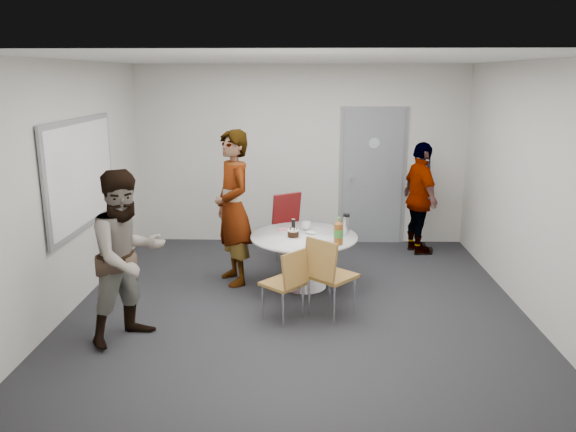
{
  "coord_description": "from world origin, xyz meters",
  "views": [
    {
      "loc": [
        0.08,
        -6.0,
        2.55
      ],
      "look_at": [
        -0.12,
        0.25,
        0.97
      ],
      "focal_mm": 35.0,
      "sensor_mm": 36.0,
      "label": 1
    }
  ],
  "objects_px": {
    "chair_near_left": "(288,279)",
    "person_right": "(420,198)",
    "person_left": "(128,257)",
    "person_main": "(233,208)",
    "whiteboard": "(82,174)",
    "chair_far": "(291,221)",
    "door": "(373,177)",
    "chair_near_right": "(327,270)",
    "table": "(307,243)"
  },
  "relations": [
    {
      "from": "door",
      "to": "person_left",
      "type": "xyz_separation_m",
      "value": [
        -2.72,
        -3.41,
        -0.18
      ]
    },
    {
      "from": "table",
      "to": "chair_near_left",
      "type": "bearing_deg",
      "value": -101.46
    },
    {
      "from": "whiteboard",
      "to": "table",
      "type": "xyz_separation_m",
      "value": [
        2.56,
        0.26,
        -0.87
      ]
    },
    {
      "from": "whiteboard",
      "to": "chair_near_left",
      "type": "distance_m",
      "value": 2.65
    },
    {
      "from": "person_left",
      "to": "person_right",
      "type": "xyz_separation_m",
      "value": [
        3.35,
        2.88,
        -0.03
      ]
    },
    {
      "from": "person_main",
      "to": "person_right",
      "type": "relative_size",
      "value": 1.18
    },
    {
      "from": "chair_near_right",
      "to": "door",
      "type": "bearing_deg",
      "value": 116.23
    },
    {
      "from": "chair_near_left",
      "to": "person_right",
      "type": "relative_size",
      "value": 0.49
    },
    {
      "from": "door",
      "to": "chair_near_right",
      "type": "distance_m",
      "value": 3.03
    },
    {
      "from": "person_main",
      "to": "door",
      "type": "bearing_deg",
      "value": 106.58
    },
    {
      "from": "person_left",
      "to": "chair_near_right",
      "type": "bearing_deg",
      "value": -35.74
    },
    {
      "from": "person_right",
      "to": "table",
      "type": "bearing_deg",
      "value": 118.92
    },
    {
      "from": "person_main",
      "to": "chair_near_right",
      "type": "bearing_deg",
      "value": 19.28
    },
    {
      "from": "chair_near_right",
      "to": "chair_near_left",
      "type": "bearing_deg",
      "value": -127.14
    },
    {
      "from": "chair_far",
      "to": "person_main",
      "type": "bearing_deg",
      "value": 16.46
    },
    {
      "from": "table",
      "to": "person_right",
      "type": "distance_m",
      "value": 2.23
    },
    {
      "from": "chair_near_right",
      "to": "person_right",
      "type": "relative_size",
      "value": 0.55
    },
    {
      "from": "whiteboard",
      "to": "table",
      "type": "distance_m",
      "value": 2.71
    },
    {
      "from": "whiteboard",
      "to": "person_left",
      "type": "distance_m",
      "value": 1.53
    },
    {
      "from": "door",
      "to": "whiteboard",
      "type": "height_order",
      "value": "door"
    },
    {
      "from": "person_main",
      "to": "person_left",
      "type": "xyz_separation_m",
      "value": [
        -0.82,
        -1.59,
        -0.11
      ]
    },
    {
      "from": "chair_near_right",
      "to": "person_left",
      "type": "distance_m",
      "value": 2.03
    },
    {
      "from": "chair_near_left",
      "to": "person_right",
      "type": "bearing_deg",
      "value": 4.34
    },
    {
      "from": "person_left",
      "to": "chair_near_left",
      "type": "bearing_deg",
      "value": -34.76
    },
    {
      "from": "person_right",
      "to": "chair_near_right",
      "type": "bearing_deg",
      "value": 135.44
    },
    {
      "from": "whiteboard",
      "to": "chair_far",
      "type": "height_order",
      "value": "whiteboard"
    },
    {
      "from": "table",
      "to": "person_main",
      "type": "height_order",
      "value": "person_main"
    },
    {
      "from": "whiteboard",
      "to": "chair_near_left",
      "type": "bearing_deg",
      "value": -16.15
    },
    {
      "from": "chair_near_left",
      "to": "person_left",
      "type": "relative_size",
      "value": 0.47
    },
    {
      "from": "table",
      "to": "person_left",
      "type": "height_order",
      "value": "person_left"
    },
    {
      "from": "chair_near_right",
      "to": "person_left",
      "type": "height_order",
      "value": "person_left"
    },
    {
      "from": "chair_near_right",
      "to": "chair_far",
      "type": "bearing_deg",
      "value": 144.24
    },
    {
      "from": "door",
      "to": "person_right",
      "type": "relative_size",
      "value": 1.3
    },
    {
      "from": "door",
      "to": "chair_near_left",
      "type": "height_order",
      "value": "door"
    },
    {
      "from": "table",
      "to": "chair_near_right",
      "type": "xyz_separation_m",
      "value": [
        0.22,
        -0.86,
        -0.04
      ]
    },
    {
      "from": "table",
      "to": "chair_near_left",
      "type": "height_order",
      "value": "table"
    },
    {
      "from": "chair_near_left",
      "to": "person_right",
      "type": "distance_m",
      "value": 3.06
    },
    {
      "from": "whiteboard",
      "to": "person_left",
      "type": "xyz_separation_m",
      "value": [
        0.84,
        -1.13,
        -0.6
      ]
    },
    {
      "from": "chair_near_left",
      "to": "chair_far",
      "type": "distance_m",
      "value": 1.98
    },
    {
      "from": "door",
      "to": "person_right",
      "type": "height_order",
      "value": "door"
    },
    {
      "from": "person_main",
      "to": "chair_near_left",
      "type": "bearing_deg",
      "value": 4.71
    },
    {
      "from": "chair_near_right",
      "to": "person_right",
      "type": "bearing_deg",
      "value": 100.4
    },
    {
      "from": "chair_far",
      "to": "person_left",
      "type": "relative_size",
      "value": 0.56
    },
    {
      "from": "person_main",
      "to": "person_right",
      "type": "height_order",
      "value": "person_main"
    },
    {
      "from": "chair_near_left",
      "to": "person_left",
      "type": "xyz_separation_m",
      "value": [
        -1.53,
        -0.44,
        0.37
      ]
    },
    {
      "from": "person_left",
      "to": "whiteboard",
      "type": "bearing_deg",
      "value": 75.79
    },
    {
      "from": "whiteboard",
      "to": "person_left",
      "type": "relative_size",
      "value": 1.12
    },
    {
      "from": "whiteboard",
      "to": "chair_near_right",
      "type": "relative_size",
      "value": 2.12
    },
    {
      "from": "person_main",
      "to": "table",
      "type": "bearing_deg",
      "value": 50.22
    },
    {
      "from": "door",
      "to": "table",
      "type": "relative_size",
      "value": 1.65
    }
  ]
}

